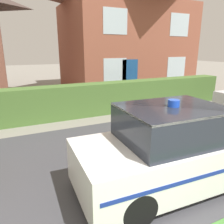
# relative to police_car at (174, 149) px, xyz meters

# --- Properties ---
(road_strip) EXTENTS (28.00, 5.21, 0.01)m
(road_strip) POSITION_rel_police_car_xyz_m (-1.31, 1.47, -0.77)
(road_strip) COLOR #424247
(road_strip) RESTS_ON ground
(garden_hedge) EXTENTS (14.11, 0.78, 1.30)m
(garden_hedge) POSITION_rel_police_car_xyz_m (0.03, 5.36, -0.12)
(garden_hedge) COLOR #4C7233
(garden_hedge) RESTS_ON ground
(police_car) EXTENTS (4.00, 1.81, 1.77)m
(police_car) POSITION_rel_police_car_xyz_m (0.00, 0.00, 0.00)
(police_car) COLOR black
(police_car) RESTS_ON road_strip
(house_right) EXTENTS (8.25, 6.16, 7.69)m
(house_right) POSITION_rel_police_car_xyz_m (4.80, 10.88, 3.15)
(house_right) COLOR #93513D
(house_right) RESTS_ON ground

